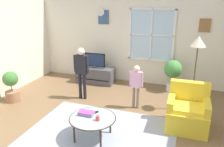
# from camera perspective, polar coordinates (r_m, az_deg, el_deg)

# --- Properties ---
(ground_plane) EXTENTS (6.52, 6.32, 0.02)m
(ground_plane) POSITION_cam_1_polar(r_m,az_deg,el_deg) (4.52, -3.26, -14.16)
(ground_plane) COLOR brown
(back_wall) EXTENTS (5.92, 0.17, 2.65)m
(back_wall) POSITION_cam_1_polar(r_m,az_deg,el_deg) (6.69, 6.11, 8.95)
(back_wall) COLOR silver
(back_wall) RESTS_ON ground_plane
(area_rug) EXTENTS (2.74, 1.89, 0.01)m
(area_rug) POSITION_cam_1_polar(r_m,az_deg,el_deg) (4.45, -2.67, -14.53)
(area_rug) COLOR #999EAD
(area_rug) RESTS_ON ground_plane
(tv_stand) EXTENTS (1.13, 0.47, 0.47)m
(tv_stand) POSITION_cam_1_polar(r_m,az_deg,el_deg) (6.80, -4.26, -0.37)
(tv_stand) COLOR #4C4C51
(tv_stand) RESTS_ON ground_plane
(television) EXTENTS (0.63, 0.08, 0.43)m
(television) POSITION_cam_1_polar(r_m,az_deg,el_deg) (6.66, -4.36, 3.40)
(television) COLOR #4C4C4C
(television) RESTS_ON tv_stand
(armchair) EXTENTS (0.76, 0.74, 0.87)m
(armchair) POSITION_cam_1_polar(r_m,az_deg,el_deg) (4.68, 18.55, -9.24)
(armchair) COLOR yellow
(armchair) RESTS_ON ground_plane
(coffee_table) EXTENTS (0.85, 0.85, 0.41)m
(coffee_table) POSITION_cam_1_polar(r_m,az_deg,el_deg) (4.11, -4.93, -11.30)
(coffee_table) COLOR #99B2B7
(coffee_table) RESTS_ON ground_plane
(book_stack) EXTENTS (0.28, 0.16, 0.07)m
(book_stack) POSITION_cam_1_polar(r_m,az_deg,el_deg) (4.18, -6.51, -9.93)
(book_stack) COLOR purple
(book_stack) RESTS_ON coffee_table
(cup) EXTENTS (0.07, 0.07, 0.09)m
(cup) POSITION_cam_1_polar(r_m,az_deg,el_deg) (3.99, -3.66, -11.19)
(cup) COLOR #BF3F3F
(cup) RESTS_ON coffee_table
(remote_near_books) EXTENTS (0.10, 0.14, 0.02)m
(remote_near_books) POSITION_cam_1_polar(r_m,az_deg,el_deg) (4.24, -4.30, -9.83)
(remote_near_books) COLOR black
(remote_near_books) RESTS_ON coffee_table
(person_black_shirt) EXTENTS (0.39, 0.18, 1.31)m
(person_black_shirt) POSITION_cam_1_polar(r_m,az_deg,el_deg) (5.56, -7.71, 1.52)
(person_black_shirt) COLOR black
(person_black_shirt) RESTS_ON ground_plane
(person_pink_shirt) EXTENTS (0.31, 0.14, 1.02)m
(person_pink_shirt) POSITION_cam_1_polar(r_m,az_deg,el_deg) (5.10, 6.15, -2.13)
(person_pink_shirt) COLOR #726656
(person_pink_shirt) RESTS_ON ground_plane
(potted_plant_by_window) EXTENTS (0.48, 0.48, 0.87)m
(potted_plant_by_window) POSITION_cam_1_polar(r_m,az_deg,el_deg) (6.29, 15.12, 0.54)
(potted_plant_by_window) COLOR silver
(potted_plant_by_window) RESTS_ON ground_plane
(potted_plant_corner) EXTENTS (0.36, 0.36, 0.77)m
(potted_plant_corner) POSITION_cam_1_polar(r_m,az_deg,el_deg) (6.02, -24.09, -2.80)
(potted_plant_corner) COLOR #9E6B4C
(potted_plant_corner) RESTS_ON ground_plane
(floor_lamp) EXTENTS (0.32, 0.32, 1.69)m
(floor_lamp) POSITION_cam_1_polar(r_m,az_deg,el_deg) (5.09, 20.81, 5.78)
(floor_lamp) COLOR black
(floor_lamp) RESTS_ON ground_plane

